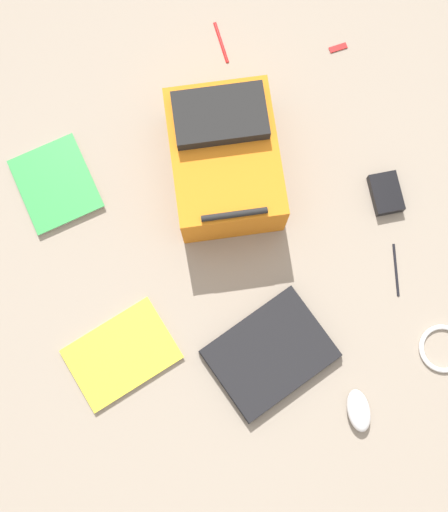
{
  "coord_description": "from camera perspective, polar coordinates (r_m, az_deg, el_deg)",
  "views": [
    {
      "loc": [
        0.16,
        0.35,
        1.7
      ],
      "look_at": [
        0.04,
        0.03,
        0.02
      ],
      "focal_mm": 43.84,
      "sensor_mm": 36.0,
      "label": 1
    }
  ],
  "objects": [
    {
      "name": "ground_plane",
      "position": [
        1.74,
        0.81,
        1.37
      ],
      "size": [
        4.01,
        4.01,
        0.0
      ],
      "primitive_type": "plane",
      "color": "gray"
    },
    {
      "name": "backpack",
      "position": [
        1.71,
        0.04,
        8.88
      ],
      "size": [
        0.36,
        0.44,
        0.21
      ],
      "color": "orange",
      "rests_on": "ground_plane"
    },
    {
      "name": "laptop",
      "position": [
        1.69,
        4.25,
        -8.84
      ],
      "size": [
        0.35,
        0.3,
        0.03
      ],
      "color": "black",
      "rests_on": "ground_plane"
    },
    {
      "name": "book_comic",
      "position": [
        1.84,
        -15.08,
        6.34
      ],
      "size": [
        0.22,
        0.25,
        0.02
      ],
      "color": "silver",
      "rests_on": "ground_plane"
    },
    {
      "name": "book_manual",
      "position": [
        1.71,
        -9.31,
        -8.82
      ],
      "size": [
        0.31,
        0.24,
        0.01
      ],
      "color": "silver",
      "rests_on": "ground_plane"
    },
    {
      "name": "computer_mouse",
      "position": [
        1.71,
        12.19,
        -13.62
      ],
      "size": [
        0.08,
        0.12,
        0.04
      ],
      "primitive_type": "ellipsoid",
      "rotation": [
        0.0,
        0.0,
        -0.21
      ],
      "color": "silver",
      "rests_on": "ground_plane"
    },
    {
      "name": "cable_coil",
      "position": [
        1.79,
        19.34,
        -7.98
      ],
      "size": [
        0.13,
        0.13,
        0.01
      ],
      "primitive_type": "torus",
      "color": "silver",
      "rests_on": "ground_plane"
    },
    {
      "name": "power_brick",
      "position": [
        1.82,
        14.55,
        5.55
      ],
      "size": [
        0.1,
        0.13,
        0.03
      ],
      "primitive_type": "cube",
      "rotation": [
        0.0,
        0.0,
        6.11
      ],
      "color": "black",
      "rests_on": "ground_plane"
    },
    {
      "name": "pen_black",
      "position": [
        1.78,
        15.44,
        -1.22
      ],
      "size": [
        0.05,
        0.14,
        0.01
      ],
      "primitive_type": "cylinder",
      "rotation": [
        1.57,
        0.0,
        -0.33
      ],
      "color": "black",
      "rests_on": "ground_plane"
    },
    {
      "name": "pen_blue",
      "position": [
        1.96,
        -0.27,
        18.96
      ],
      "size": [
        0.02,
        0.14,
        0.01
      ],
      "primitive_type": "cylinder",
      "rotation": [
        1.57,
        0.0,
        -0.08
      ],
      "color": "red",
      "rests_on": "ground_plane"
    },
    {
      "name": "usb_stick",
      "position": [
        1.98,
        10.38,
        18.21
      ],
      "size": [
        0.05,
        0.02,
        0.01
      ],
      "primitive_type": "cube",
      "rotation": [
        0.0,
        0.0,
        4.67
      ],
      "color": "#B21919",
      "rests_on": "ground_plane"
    }
  ]
}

